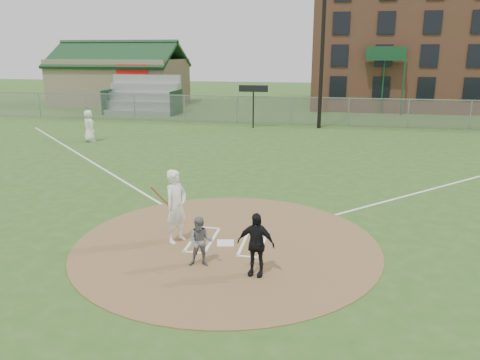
% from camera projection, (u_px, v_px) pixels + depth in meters
% --- Properties ---
extents(ground, '(140.00, 140.00, 0.00)m').
position_uv_depth(ground, '(227.00, 244.00, 12.96)').
color(ground, '#2E551D').
rests_on(ground, ground).
extents(dirt_circle, '(8.40, 8.40, 0.02)m').
position_uv_depth(dirt_circle, '(227.00, 244.00, 12.96)').
color(dirt_circle, olive).
rests_on(dirt_circle, ground).
extents(home_plate, '(0.55, 0.55, 0.03)m').
position_uv_depth(home_plate, '(225.00, 243.00, 12.92)').
color(home_plate, white).
rests_on(home_plate, dirt_circle).
extents(foul_line_first, '(17.04, 17.04, 0.01)m').
position_uv_depth(foul_line_first, '(478.00, 177.00, 19.88)').
color(foul_line_first, white).
rests_on(foul_line_first, ground).
extents(foul_line_third, '(17.04, 17.04, 0.01)m').
position_uv_depth(foul_line_third, '(87.00, 159.00, 23.09)').
color(foul_line_third, white).
rests_on(foul_line_third, ground).
extents(catcher, '(0.68, 0.56, 1.26)m').
position_uv_depth(catcher, '(201.00, 242.00, 11.46)').
color(catcher, slate).
rests_on(catcher, dirt_circle).
extents(umpire, '(0.94, 0.48, 1.55)m').
position_uv_depth(umpire, '(256.00, 244.00, 10.96)').
color(umpire, black).
rests_on(umpire, dirt_circle).
extents(ondeck_player, '(1.07, 1.04, 1.86)m').
position_uv_depth(ondeck_player, '(89.00, 126.00, 27.39)').
color(ondeck_player, silver).
rests_on(ondeck_player, ground).
extents(batters_boxes, '(2.08, 1.88, 0.01)m').
position_uv_depth(batters_boxes, '(228.00, 241.00, 13.09)').
color(batters_boxes, white).
rests_on(batters_boxes, dirt_circle).
extents(batter_at_plate, '(0.89, 1.10, 2.06)m').
position_uv_depth(batter_at_plate, '(176.00, 206.00, 12.83)').
color(batter_at_plate, white).
rests_on(batter_at_plate, dirt_circle).
extents(outfield_fence, '(56.08, 0.08, 2.03)m').
position_uv_depth(outfield_fence, '(292.00, 111.00, 33.53)').
color(outfield_fence, slate).
rests_on(outfield_fence, ground).
extents(bleachers, '(6.08, 3.20, 3.20)m').
position_uv_depth(bleachers, '(142.00, 95.00, 39.67)').
color(bleachers, '#B7BABF').
rests_on(bleachers, ground).
extents(clubhouse, '(12.20, 8.71, 6.23)m').
position_uv_depth(clubhouse, '(121.00, 80.00, 46.79)').
color(clubhouse, gray).
rests_on(clubhouse, ground).
extents(brick_warehouse, '(30.00, 17.17, 15.00)m').
position_uv_depth(brick_warehouse, '(477.00, 25.00, 44.07)').
color(brick_warehouse, '#945B40').
rests_on(brick_warehouse, ground).
extents(light_pole, '(1.20, 0.30, 12.22)m').
position_uv_depth(light_pole, '(323.00, 28.00, 30.74)').
color(light_pole, black).
rests_on(light_pole, ground).
extents(scoreboard_sign, '(2.00, 0.10, 2.93)m').
position_uv_depth(scoreboard_sign, '(253.00, 93.00, 31.90)').
color(scoreboard_sign, black).
rests_on(scoreboard_sign, ground).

